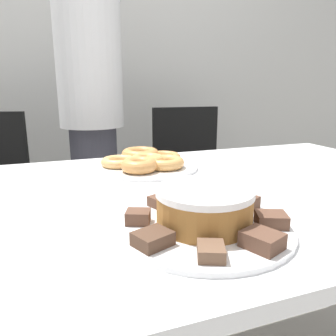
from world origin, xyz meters
The scene contains 21 objects.
wall_back centered at (0.00, 1.56, 1.30)m, with size 8.00×0.05×2.60m.
table centered at (0.00, 0.00, 0.68)m, with size 1.87×0.93×0.76m.
person_standing centered at (-0.02, 0.86, 0.89)m, with size 0.30×0.30×1.66m.
office_chair_right centered at (0.53, 0.88, 0.43)m, with size 0.47×0.47×0.90m.
plate_cake centered at (0.04, -0.24, 0.76)m, with size 0.33×0.33×0.01m.
plate_donuts centered at (0.08, 0.25, 0.76)m, with size 0.33×0.33×0.01m.
frosted_cake centered at (0.04, -0.24, 0.80)m, with size 0.18×0.18×0.07m.
lamington_0 centered at (0.16, -0.29, 0.78)m, with size 0.07×0.06×0.02m.
lamington_1 centered at (0.16, -0.19, 0.78)m, with size 0.07×0.07×0.03m.
lamington_2 centered at (0.09, -0.13, 0.78)m, with size 0.06×0.06×0.03m.
lamington_3 centered at (0.00, -0.12, 0.78)m, with size 0.06×0.06×0.02m.
lamington_4 centered at (-0.07, -0.19, 0.78)m, with size 0.06×0.05×0.02m.
lamington_5 centered at (-0.07, -0.29, 0.78)m, with size 0.07×0.07×0.02m.
lamington_6 centered at (0.00, -0.35, 0.78)m, with size 0.06×0.06×0.02m.
lamington_7 centered at (0.09, -0.35, 0.78)m, with size 0.07×0.07×0.03m.
donut_0 centered at (0.08, 0.25, 0.78)m, with size 0.11×0.11×0.03m.
donut_1 centered at (0.08, 0.35, 0.79)m, with size 0.13×0.13×0.04m.
donut_2 centered at (-0.01, 0.28, 0.78)m, with size 0.12×0.12×0.03m.
donut_3 centered at (0.03, 0.18, 0.79)m, with size 0.11×0.11×0.04m.
donut_4 centered at (0.12, 0.20, 0.78)m, with size 0.12×0.12×0.03m.
donut_5 centered at (0.14, 0.28, 0.78)m, with size 0.13×0.13×0.03m.
Camera 1 is at (-0.21, -0.75, 1.02)m, focal length 35.00 mm.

